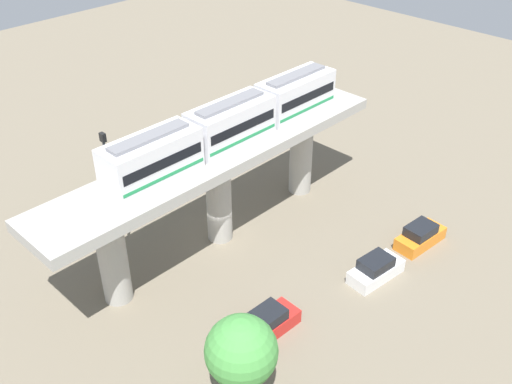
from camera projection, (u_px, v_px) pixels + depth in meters
The scene contains 9 objects.
ground_plane at pixel (220, 237), 45.90m from camera, with size 120.00×120.00×0.00m, color #706654.
viaduct at pixel (218, 172), 42.69m from camera, with size 5.20×28.85×7.73m.
train at pixel (231, 124), 41.65m from camera, with size 2.64×20.50×3.24m.
parked_car_red at pixel (268, 323), 37.26m from camera, with size 1.95×4.26×1.76m.
parked_car_white at pixel (376, 269), 41.55m from camera, with size 2.26×4.37×1.76m.
parked_car_orange at pixel (420, 236), 44.74m from camera, with size 2.16×4.34×1.76m.
tree_near_viaduct at pixel (241, 351), 31.23m from camera, with size 3.97×3.97×5.92m.
tree_mid_lot at pixel (116, 163), 49.33m from camera, with size 3.16×3.16×4.63m.
signal_post at pixel (112, 193), 40.69m from camera, with size 0.44×0.28×10.33m.
Camera 1 is at (-27.43, 24.18, 28.09)m, focal length 41.54 mm.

